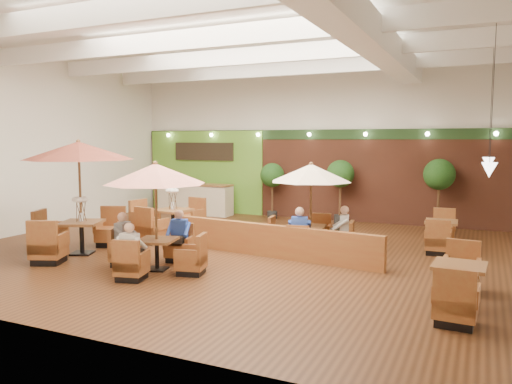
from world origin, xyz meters
The scene contains 17 objects.
room centered at (0.25, 1.22, 3.63)m, with size 14.04×14.00×5.52m.
service_counter centered at (-4.40, 5.10, 0.58)m, with size 3.00×0.75×1.18m.
booth_divider centered at (1.00, -0.22, 0.40)m, with size 5.76×0.18×0.80m, color brown.
table_0 centered at (-3.47, -1.93, 2.04)m, with size 2.84×3.01×2.88m.
table_1 centered at (-0.76, -2.42, 1.66)m, with size 2.45×2.45×2.41m.
table_2 centered at (1.71, 0.80, 1.59)m, with size 2.30×2.30×2.31m.
table_3 centered at (-2.91, 0.97, 0.46)m, with size 1.96×2.85×1.60m.
table_4 centered at (5.40, -2.27, 0.36)m, with size 0.90×2.55×0.95m.
table_5 centered at (4.74, 2.67, 0.35)m, with size 0.84×2.44×0.91m.
topiary_0 centered at (-1.25, 5.30, 1.51)m, with size 0.87×0.87×2.03m.
topiary_1 centered at (1.26, 5.30, 1.62)m, with size 0.94×0.94×2.18m.
topiary_2 centered at (4.44, 5.30, 1.69)m, with size 0.98×0.98×2.27m.
diner_0 centered at (-0.76, -3.29, 0.74)m, with size 0.38×0.32×0.74m.
diner_1 centered at (-0.76, -1.54, 0.74)m, with size 0.41×0.37×0.76m.
diner_2 centered at (-1.64, -2.42, 0.75)m, with size 0.34×0.40×0.77m.
diner_3 centered at (1.71, -0.04, 0.76)m, with size 0.43×0.40×0.79m.
diner_4 centered at (2.54, 0.80, 0.75)m, with size 0.36×0.41×0.76m.
Camera 1 is at (5.71, -11.30, 2.86)m, focal length 35.00 mm.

